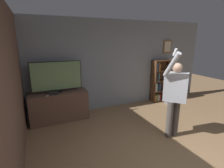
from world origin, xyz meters
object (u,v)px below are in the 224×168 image
television (57,77)px  bookshelf (159,82)px  person (175,93)px  waste_bin (169,99)px  game_console (53,93)px

television → bookshelf: television is taller
television → person: bearing=-41.1°
television → waste_bin: television is taller
waste_bin → game_console: bearing=177.6°
television → game_console: television is taller
game_console → television: bearing=42.5°
game_console → waste_bin: 3.71m
waste_bin → television: bearing=175.6°
television → game_console: bearing=-137.5°
person → waste_bin: (1.35, 1.62, -0.82)m
television → person: size_ratio=0.65×
game_console → bookshelf: bearing=4.7°
television → person: 2.88m
person → waste_bin: person is taller
game_console → waste_bin: (3.65, -0.15, -0.62)m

